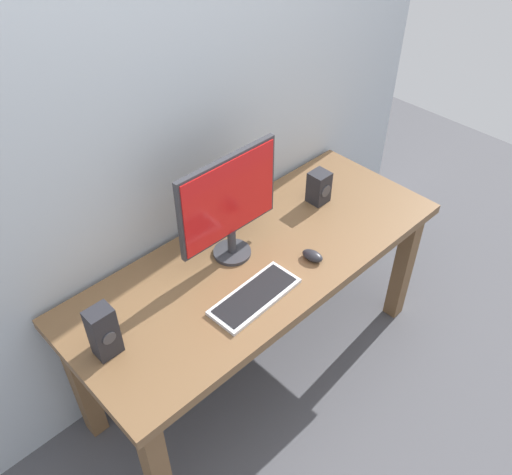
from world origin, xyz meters
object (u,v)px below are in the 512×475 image
(desk, at_px, (260,275))
(speaker_right, at_px, (319,187))
(monitor, at_px, (229,203))
(keyboard_primary, at_px, (255,296))
(mouse, at_px, (312,256))
(speaker_left, at_px, (103,332))

(desk, distance_m, speaker_right, 0.52)
(monitor, bearing_deg, desk, -54.35)
(monitor, height_order, speaker_right, monitor)
(speaker_right, bearing_deg, monitor, 178.36)
(keyboard_primary, height_order, mouse, mouse)
(desk, relative_size, speaker_right, 10.92)
(monitor, bearing_deg, mouse, -50.72)
(keyboard_primary, bearing_deg, speaker_right, 20.59)
(desk, height_order, speaker_right, speaker_right)
(speaker_right, distance_m, speaker_left, 1.22)
(monitor, relative_size, speaker_right, 3.08)
(monitor, distance_m, keyboard_primary, 0.39)
(desk, xyz_separation_m, monitor, (-0.07, 0.10, 0.39))
(monitor, distance_m, speaker_right, 0.58)
(speaker_right, bearing_deg, keyboard_primary, -159.41)
(desk, distance_m, speaker_left, 0.78)
(monitor, xyz_separation_m, keyboard_primary, (-0.11, -0.26, -0.26))
(desk, height_order, mouse, mouse)
(keyboard_primary, distance_m, speaker_left, 0.60)
(keyboard_primary, height_order, speaker_right, speaker_right)
(speaker_left, bearing_deg, desk, -1.37)
(mouse, bearing_deg, speaker_right, 29.54)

